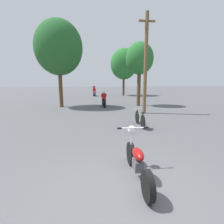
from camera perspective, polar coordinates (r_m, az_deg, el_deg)
The scene contains 10 objects.
ground_plane at distance 4.12m, azimuth 6.51°, elevation -24.11°, with size 120.00×120.00×0.00m, color #515154.
utility_pole at distance 12.52m, azimuth 10.92°, elevation 15.37°, with size 1.10×0.24×6.72m.
roadside_tree_right_near at distance 16.31m, azimuth 8.99°, elevation 16.75°, with size 2.47×2.22×5.64m.
roadside_tree_right_far at distance 26.99m, azimuth 3.88°, elevation 15.36°, with size 3.97×3.57×6.96m.
roadside_tree_left at distance 16.07m, azimuth -17.05°, elevation 19.42°, with size 3.95×3.56×7.26m.
motorcycle_foreground at distance 4.37m, azimuth 8.19°, elevation -15.24°, with size 0.81×2.16×1.13m.
motorcycle_rider_lead at distance 15.56m, azimuth -2.64°, elevation 3.78°, with size 0.50×2.02×1.40m.
motorcycle_rider_mid at distance 26.08m, azimuth -5.79°, elevation 6.38°, with size 0.50×2.09×1.35m.
motorcycle_rider_far at distance 34.89m, azimuth -5.89°, elevation 7.41°, with size 0.50×2.05×1.39m.
bicycle_parked at distance 9.04m, azimuth 9.08°, elevation -2.20°, with size 0.44×1.79×0.82m.
Camera 1 is at (-0.80, -3.30, 2.33)m, focal length 28.00 mm.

